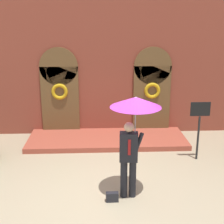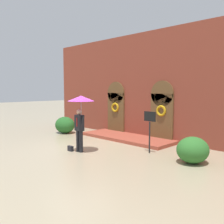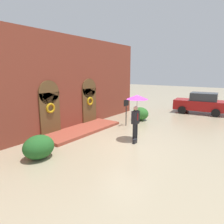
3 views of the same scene
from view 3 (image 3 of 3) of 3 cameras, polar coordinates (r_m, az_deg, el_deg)
ground_plane at (r=10.36m, az=3.95°, el=-8.32°), size 80.00×80.00×0.00m
building_facade at (r=12.46m, az=-12.44°, el=7.43°), size 14.00×2.30×5.60m
person_with_umbrella at (r=10.12m, az=7.08°, el=2.34°), size 1.10×1.10×2.36m
handbag at (r=10.08m, az=6.51°, el=-8.29°), size 0.28×0.12×0.22m
sign_post at (r=12.98m, az=4.08°, el=1.09°), size 0.56×0.06×1.72m
shrub_left at (r=8.79m, az=-20.21°, el=-9.36°), size 1.31×1.09×0.98m
shrub_right at (r=14.74m, az=8.08°, el=-0.48°), size 1.11×1.20×0.94m
parked_car at (r=18.42m, az=24.05°, el=2.34°), size 2.36×4.27×1.76m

